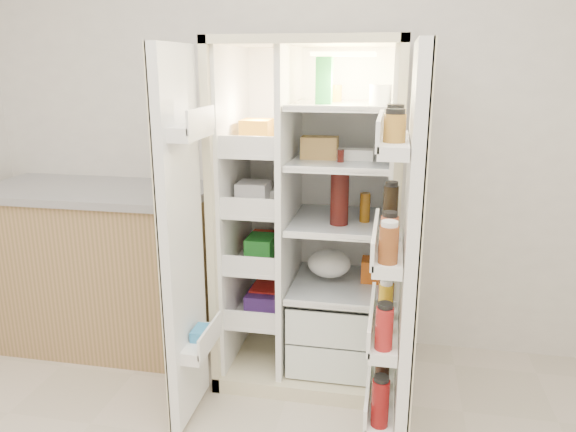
# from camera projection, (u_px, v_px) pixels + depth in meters

# --- Properties ---
(wall_back) EXTENTS (4.00, 0.02, 2.70)m
(wall_back) POSITION_uv_depth(u_px,v_px,m) (310.00, 122.00, 3.15)
(wall_back) COLOR silver
(wall_back) RESTS_ON floor
(refrigerator) EXTENTS (0.92, 0.70, 1.80)m
(refrigerator) POSITION_uv_depth(u_px,v_px,m) (315.00, 241.00, 2.97)
(refrigerator) COLOR beige
(refrigerator) RESTS_ON floor
(freezer_door) EXTENTS (0.15, 0.40, 1.72)m
(freezer_door) POSITION_uv_depth(u_px,v_px,m) (183.00, 244.00, 2.46)
(freezer_door) COLOR white
(freezer_door) RESTS_ON floor
(fridge_door) EXTENTS (0.17, 0.58, 1.72)m
(fridge_door) POSITION_uv_depth(u_px,v_px,m) (404.00, 270.00, 2.19)
(fridge_door) COLOR white
(fridge_door) RESTS_ON floor
(kitchen_counter) EXTENTS (1.35, 0.72, 0.98)m
(kitchen_counter) POSITION_uv_depth(u_px,v_px,m) (105.00, 264.00, 3.33)
(kitchen_counter) COLOR #A67E53
(kitchen_counter) RESTS_ON floor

